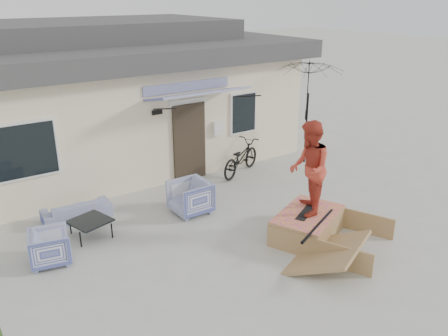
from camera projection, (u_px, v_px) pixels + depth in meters
ground at (265, 263)px, 8.77m from camera, size 90.00×90.00×0.00m
house at (103, 92)px, 14.23m from camera, size 10.80×8.49×4.10m
loveseat at (76, 207)px, 10.38m from camera, size 1.52×0.52×0.59m
armchair_left at (50, 245)px, 8.65m from camera, size 0.80×0.84×0.74m
armchair_right at (190, 196)px, 10.62m from camera, size 0.79×0.84×0.86m
coffee_table at (91, 228)px, 9.69m from camera, size 0.92×0.92×0.37m
bicycle at (241, 154)px, 12.89m from camera, size 1.90×1.32×1.15m
patio_umbrella at (308, 105)px, 13.36m from camera, size 2.24×2.12×2.20m
skate_ramp at (307, 225)px, 9.64m from camera, size 2.30×2.57×0.53m
skateboard at (306, 212)px, 9.56m from camera, size 0.81×0.55×0.05m
skater at (309, 167)px, 9.20m from camera, size 1.16×1.20×1.94m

